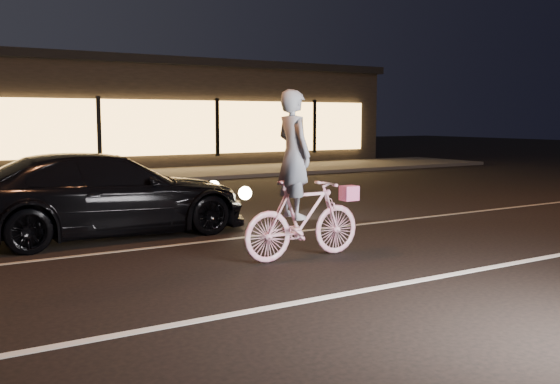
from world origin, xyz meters
TOP-DOWN VIEW (x-y plane):
  - ground at (0.00, 0.00)m, footprint 90.00×90.00m
  - lane_stripe_near at (0.00, -1.50)m, footprint 60.00×0.12m
  - lane_stripe_far at (0.00, 2.00)m, footprint 60.00×0.10m
  - sidewalk at (0.00, 13.00)m, footprint 30.00×4.00m
  - storefront at (0.00, 18.97)m, footprint 25.40×8.42m
  - cyclist at (-1.22, 0.23)m, footprint 1.84×0.64m
  - sedan at (-3.04, 3.33)m, footprint 4.79×1.99m

SIDE VIEW (x-z plane):
  - ground at x=0.00m, z-range 0.00..0.00m
  - lane_stripe_near at x=0.00m, z-range 0.00..0.01m
  - lane_stripe_far at x=0.00m, z-range 0.00..0.01m
  - sidewalk at x=0.00m, z-range 0.00..0.12m
  - sedan at x=-3.04m, z-range 0.00..1.38m
  - cyclist at x=-1.22m, z-range -0.34..1.99m
  - storefront at x=0.00m, z-range 0.05..4.25m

